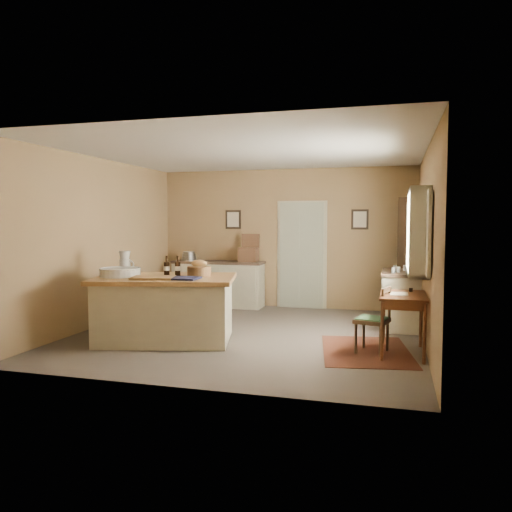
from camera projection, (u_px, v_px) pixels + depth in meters
The scene contains 16 objects.
ground at pixel (249, 334), 7.47m from camera, with size 5.00×5.00×0.00m, color brown.
wall_back at pixel (284, 238), 9.78m from camera, with size 5.00×0.10×2.70m, color #93724B.
wall_front at pixel (178, 255), 4.97m from camera, with size 5.00×0.10×2.70m, color #93724B.
wall_left at pixel (100, 242), 8.04m from camera, with size 0.10×5.00×2.70m, color #93724B.
wall_right at pixel (427, 246), 6.71m from camera, with size 0.10×5.00×2.70m, color #93724B.
ceiling at pixel (248, 152), 7.28m from camera, with size 5.00×5.00×0.00m, color silver.
door at pixel (302, 254), 9.67m from camera, with size 0.97×0.06×2.11m, color #9EA38A.
framed_prints at pixel (294, 219), 9.68m from camera, with size 2.82×0.02×0.38m.
window at pixel (422, 232), 6.52m from camera, with size 0.25×1.99×1.12m.
work_island at pixel (165, 307), 7.03m from camera, with size 2.17×1.67×1.20m.
sideboard at pixel (219, 282), 9.89m from camera, with size 1.82×0.52×1.18m.
rug at pixel (366, 351), 6.48m from camera, with size 1.10×1.60×0.01m, color #421F0C.
writing_desk at pixel (403, 302), 6.31m from camera, with size 0.56×0.92×0.82m.
desk_chair at pixel (372, 321), 6.37m from camera, with size 0.39×0.39×0.83m, color black, non-canonical shape.
right_cabinet at pixel (401, 299), 7.90m from camera, with size 0.60×1.07×0.99m.
shelving_unit at pixel (410, 258), 8.69m from camera, with size 0.35×0.94×2.08m.
Camera 1 is at (2.08, -7.07, 1.69)m, focal length 35.00 mm.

